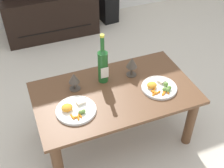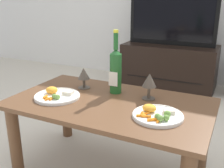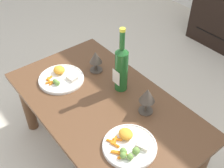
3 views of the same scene
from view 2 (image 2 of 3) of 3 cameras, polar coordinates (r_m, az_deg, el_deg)
dining_table at (r=1.54m, az=-0.47°, el=-6.74°), size 1.12×0.65×0.46m
tv_stand at (r=3.20m, az=12.09°, el=3.82°), size 1.05×0.49×0.50m
tv_screen at (r=3.11m, az=12.76°, el=13.69°), size 0.97×0.05×0.61m
wine_bottle at (r=1.59m, az=0.79°, el=3.15°), size 0.07×0.07×0.38m
goblet_left at (r=1.70m, az=-6.07°, el=1.96°), size 0.08×0.08×0.13m
goblet_right at (r=1.52m, az=7.99°, el=0.50°), size 0.08×0.08×0.15m
dinner_plate_left at (r=1.59m, az=-11.73°, el=-2.39°), size 0.26×0.26×0.05m
dinner_plate_right at (r=1.33m, az=9.67°, el=-6.48°), size 0.25×0.25×0.05m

